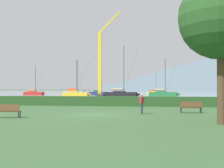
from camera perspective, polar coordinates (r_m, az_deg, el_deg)
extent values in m
plane|color=#385B33|center=(22.32, -3.75, -6.21)|extent=(1000.00, 1000.00, 0.00)
cube|color=#8C9EA3|center=(158.80, 6.92, -1.67)|extent=(320.00, 246.00, 0.00)
cube|color=#284C23|center=(33.09, 0.34, -3.51)|extent=(80.00, 1.20, 1.13)
cube|color=gold|center=(106.83, 8.69, -1.79)|extent=(5.78, 2.17, 0.90)
cone|color=gold|center=(106.76, 10.44, -1.78)|extent=(1.01, 0.80, 0.76)
cube|color=gold|center=(106.83, 8.51, -1.61)|extent=(2.17, 1.45, 0.57)
cylinder|color=#333338|center=(106.82, 8.95, 0.14)|extent=(0.11, 0.11, 7.10)
cylinder|color=#333338|center=(106.85, 8.26, -1.28)|extent=(2.57, 0.19, 0.10)
cylinder|color=red|center=(106.85, 8.26, -1.28)|extent=(2.20, 0.44, 0.36)
cylinder|color=#333338|center=(106.78, 9.67, 0.05)|extent=(2.71, 0.12, 6.76)
cube|color=red|center=(94.41, -15.63, -1.85)|extent=(6.26, 2.43, 0.97)
cone|color=red|center=(93.19, -13.61, -1.87)|extent=(1.10, 0.88, 0.82)
cube|color=#A52020|center=(94.53, -15.83, -1.64)|extent=(2.36, 1.60, 0.62)
cylinder|color=#333338|center=(94.26, -15.32, 0.94)|extent=(0.12, 0.12, 9.11)
cylinder|color=#333338|center=(94.71, -16.11, -1.24)|extent=(2.77, 0.25, 0.11)
cylinder|color=orange|center=(94.71, -16.11, -1.24)|extent=(2.37, 0.51, 0.39)
cylinder|color=#333338|center=(93.74, -14.49, 0.81)|extent=(2.92, 0.18, 8.66)
cube|color=black|center=(68.45, 1.89, -2.15)|extent=(7.79, 3.23, 1.19)
cone|color=black|center=(67.72, 5.50, -2.16)|extent=(1.38, 1.12, 1.02)
cube|color=black|center=(68.53, 1.53, -1.79)|extent=(2.97, 2.05, 0.76)
cylinder|color=#333338|center=(68.46, 2.42, 2.87)|extent=(0.15, 0.15, 11.88)
cylinder|color=#333338|center=(68.65, 1.02, -1.11)|extent=(3.42, 0.41, 0.13)
cylinder|color=tan|center=(68.65, 1.02, -1.11)|extent=(2.94, 0.72, 0.48)
cylinder|color=#333338|center=(68.12, 3.90, 2.64)|extent=(3.61, 0.33, 11.30)
cube|color=#9E9EA3|center=(102.69, -7.59, -1.73)|extent=(8.11, 3.91, 1.22)
cone|color=#9E9EA3|center=(100.83, -5.32, -1.75)|extent=(1.49, 1.24, 1.04)
cube|color=gray|center=(102.87, -7.82, -1.48)|extent=(3.16, 2.32, 0.78)
cylinder|color=#333338|center=(102.49, -7.25, 1.62)|extent=(0.16, 0.16, 11.88)
cylinder|color=#333338|center=(103.15, -8.14, -1.02)|extent=(3.47, 0.71, 0.13)
cylinder|color=red|center=(103.15, -8.14, -1.02)|extent=(3.01, 0.97, 0.49)
cylinder|color=#333338|center=(101.70, -6.32, 1.47)|extent=(3.65, 0.64, 11.30)
cube|color=navy|center=(92.85, -2.67, -1.90)|extent=(6.49, 3.03, 0.98)
cone|color=navy|center=(91.71, -0.57, -1.91)|extent=(1.18, 0.98, 0.83)
cube|color=#1B2449|center=(92.97, -2.87, -1.68)|extent=(2.51, 1.82, 0.62)
cylinder|color=#333338|center=(92.70, -2.35, 0.73)|extent=(0.12, 0.12, 8.42)
cylinder|color=#333338|center=(93.14, -3.17, -1.26)|extent=(2.80, 0.52, 0.11)
cylinder|color=#2D7542|center=(93.14, -3.17, -1.26)|extent=(2.42, 0.74, 0.39)
cylinder|color=#333338|center=(92.21, -1.49, 0.61)|extent=(2.94, 0.46, 8.01)
cube|color=gold|center=(74.43, -7.43, -2.11)|extent=(6.74, 2.80, 1.03)
cone|color=gold|center=(73.79, -4.57, -2.13)|extent=(1.20, 0.97, 0.88)
cube|color=gold|center=(74.49, -7.72, -1.82)|extent=(2.56, 1.78, 0.66)
cylinder|color=#333338|center=(74.37, -7.00, 1.42)|extent=(0.13, 0.13, 9.08)
cylinder|color=#333338|center=(74.60, -8.12, -1.28)|extent=(2.95, 0.36, 0.11)
cylinder|color=orange|center=(74.60, -8.12, -1.28)|extent=(2.54, 0.62, 0.41)
cylinder|color=#333338|center=(74.08, -5.82, 1.25)|extent=(3.11, 0.29, 8.63)
cube|color=#236B38|center=(75.59, 10.32, -2.04)|extent=(7.52, 3.38, 1.14)
cone|color=#236B38|center=(75.30, 13.46, -2.04)|extent=(1.36, 1.12, 0.97)
cube|color=#206032|center=(75.62, 10.00, -1.73)|extent=(2.89, 2.07, 0.73)
cylinder|color=#333338|center=(75.59, 10.78, 1.56)|extent=(0.15, 0.15, 9.40)
cylinder|color=#333338|center=(75.68, 9.55, -1.14)|extent=(3.26, 0.53, 0.12)
cylinder|color=tan|center=(75.68, 9.55, -1.14)|extent=(2.81, 0.80, 0.46)
cylinder|color=#333338|center=(75.45, 12.07, 1.39)|extent=(3.43, 0.46, 8.94)
cube|color=brown|center=(21.08, -20.34, -5.24)|extent=(1.76, 0.63, 0.06)
cube|color=brown|center=(20.89, -20.54, -4.52)|extent=(1.72, 0.31, 0.45)
cylinder|color=#333338|center=(20.97, -18.20, -5.89)|extent=(0.08, 0.08, 0.45)
cylinder|color=#333338|center=(20.66, -18.52, -5.97)|extent=(0.08, 0.08, 0.45)
cube|color=brown|center=(24.60, 15.76, -4.64)|extent=(1.83, 0.60, 0.06)
cube|color=brown|center=(24.41, 15.84, -4.02)|extent=(1.80, 0.28, 0.45)
cylinder|color=#333338|center=(24.96, 17.52, -5.09)|extent=(0.08, 0.08, 0.45)
cylinder|color=#333338|center=(24.62, 13.81, -5.17)|extent=(0.08, 0.08, 0.45)
cylinder|color=#333338|center=(24.64, 17.71, -5.15)|extent=(0.08, 0.08, 0.45)
cylinder|color=#333338|center=(24.30, 13.95, -5.22)|extent=(0.08, 0.08, 0.45)
cylinder|color=#2D3347|center=(22.74, 6.05, -5.04)|extent=(0.14, 0.14, 0.85)
cylinder|color=#2D3347|center=(22.92, 6.10, -5.01)|extent=(0.14, 0.14, 0.85)
cylinder|color=maroon|center=(22.79, 6.07, -3.27)|extent=(0.36, 0.36, 0.55)
cylinder|color=maroon|center=(22.55, 6.00, -3.22)|extent=(0.09, 0.09, 0.50)
cylinder|color=maroon|center=(23.02, 6.14, -3.17)|extent=(0.09, 0.09, 0.50)
sphere|color=tan|center=(22.77, 6.07, -2.22)|extent=(0.22, 0.22, 0.22)
cylinder|color=#4C3823|center=(17.29, 21.36, -0.27)|extent=(0.48, 0.48, 4.47)
sphere|color=#274F22|center=(17.78, 21.29, 12.56)|extent=(4.89, 4.89, 4.89)
cube|color=#333338|center=(68.20, -2.49, -2.33)|extent=(2.00, 2.00, 0.80)
cube|color=gold|center=(68.47, -2.48, 4.31)|extent=(0.80, 0.80, 15.03)
cube|color=gold|center=(69.66, -0.39, 12.55)|extent=(5.29, 0.36, 5.20)
cone|color=slate|center=(316.23, 21.60, 2.30)|extent=(278.34, 278.34, 39.12)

